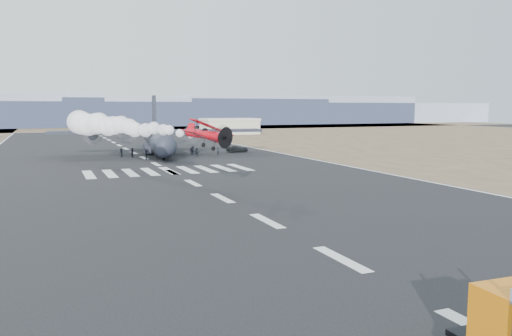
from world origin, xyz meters
TOP-DOWN VIEW (x-y plane):
  - ground at (0.00, 0.00)m, footprint 500.00×500.00m
  - scrub_far at (0.00, 230.00)m, footprint 500.00×80.00m
  - runway_markings at (0.00, 60.00)m, footprint 60.00×260.00m
  - ridge_seg_d at (0.00, 260.00)m, footprint 150.00×50.00m
  - ridge_seg_e at (65.00, 260.00)m, footprint 150.00×50.00m
  - ridge_seg_f at (130.00, 260.00)m, footprint 150.00×50.00m
  - ridge_seg_g at (195.00, 260.00)m, footprint 150.00×50.00m
  - hangar_right at (46.00, 150.00)m, footprint 20.50×12.50m
  - aerobatic_biplane at (-0.65, 27.29)m, footprint 6.59×6.36m
  - smoke_trail at (-9.73, 60.13)m, footprint 13.08×40.70m
  - transport_aircraft at (4.58, 79.67)m, footprint 44.11×36.20m
  - support_vehicle at (21.80, 77.21)m, footprint 5.02×2.56m
  - crew_a at (2.56, 71.50)m, footprint 0.86×0.83m
  - crew_b at (-3.97, 74.76)m, footprint 0.64×0.92m
  - crew_c at (0.02, 69.04)m, footprint 1.04×1.30m
  - crew_d at (10.20, 73.88)m, footprint 1.04×0.55m
  - crew_e at (10.83, 74.81)m, footprint 1.04×1.02m
  - crew_f at (10.54, 70.93)m, footprint 1.61×1.05m
  - crew_g at (15.09, 70.84)m, footprint 0.68×0.74m
  - crew_h at (-1.70, 74.70)m, footprint 0.72×0.99m

SIDE VIEW (x-z plane):
  - ground at x=0.00m, z-range 0.00..0.00m
  - scrub_far at x=0.00m, z-range 0.00..0.00m
  - runway_markings at x=0.00m, z-range 0.00..0.01m
  - support_vehicle at x=21.80m, z-range 0.00..1.36m
  - crew_f at x=10.54m, z-range 0.00..1.65m
  - crew_g at x=15.09m, z-range 0.00..1.66m
  - crew_d at x=10.20m, z-range 0.00..1.75m
  - crew_b at x=-3.97m, z-range 0.00..1.75m
  - crew_c at x=0.02m, z-range 0.00..1.83m
  - crew_a at x=2.56m, z-range 0.00..1.83m
  - crew_e at x=10.83m, z-range 0.00..1.85m
  - crew_h at x=-1.70m, z-range 0.00..1.86m
  - hangar_right at x=46.00m, z-range 0.06..5.96m
  - transport_aircraft at x=4.58m, z-range -3.08..9.64m
  - ridge_seg_d at x=0.00m, z-range 0.00..13.00m
  - ridge_seg_g at x=195.00m, z-range 0.00..13.00m
  - aerobatic_biplane at x=-0.65m, z-range 5.08..8.65m
  - smoke_trail at x=-9.73m, z-range 5.03..9.32m
  - ridge_seg_e at x=65.00m, z-range 0.00..15.00m
  - ridge_seg_f at x=130.00m, z-range 0.00..17.00m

